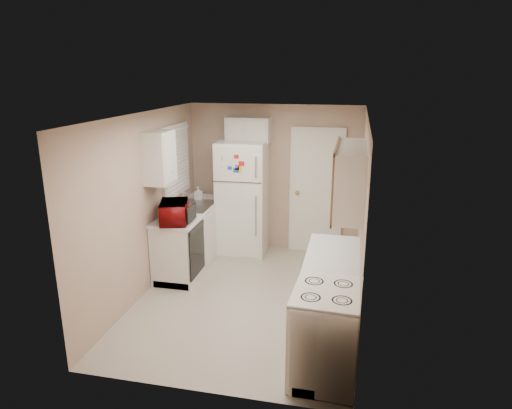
# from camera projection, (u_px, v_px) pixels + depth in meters

# --- Properties ---
(floor) EXTENTS (3.80, 3.80, 0.00)m
(floor) POSITION_uv_depth(u_px,v_px,m) (248.00, 298.00, 6.07)
(floor) COLOR beige
(floor) RESTS_ON ground
(ceiling) EXTENTS (3.80, 3.80, 0.00)m
(ceiling) POSITION_uv_depth(u_px,v_px,m) (247.00, 115.00, 5.39)
(ceiling) COLOR white
(ceiling) RESTS_ON floor
(wall_left) EXTENTS (3.80, 3.80, 0.00)m
(wall_left) POSITION_uv_depth(u_px,v_px,m) (145.00, 205.00, 6.02)
(wall_left) COLOR tan
(wall_left) RESTS_ON floor
(wall_right) EXTENTS (3.80, 3.80, 0.00)m
(wall_right) POSITION_uv_depth(u_px,v_px,m) (361.00, 219.00, 5.44)
(wall_right) COLOR tan
(wall_right) RESTS_ON floor
(wall_back) EXTENTS (2.80, 2.80, 0.00)m
(wall_back) POSITION_uv_depth(u_px,v_px,m) (274.00, 178.00, 7.51)
(wall_back) COLOR tan
(wall_back) RESTS_ON floor
(wall_front) EXTENTS (2.80, 2.80, 0.00)m
(wall_front) POSITION_uv_depth(u_px,v_px,m) (197.00, 275.00, 3.95)
(wall_front) COLOR tan
(wall_front) RESTS_ON floor
(left_counter) EXTENTS (0.60, 1.80, 0.90)m
(left_counter) POSITION_uv_depth(u_px,v_px,m) (192.00, 237.00, 7.01)
(left_counter) COLOR silver
(left_counter) RESTS_ON floor
(dishwasher) EXTENTS (0.03, 0.58, 0.72)m
(dishwasher) POSITION_uv_depth(u_px,v_px,m) (196.00, 250.00, 6.38)
(dishwasher) COLOR black
(dishwasher) RESTS_ON floor
(sink) EXTENTS (0.54, 0.74, 0.16)m
(sink) POSITION_uv_depth(u_px,v_px,m) (194.00, 208.00, 7.04)
(sink) COLOR gray
(sink) RESTS_ON left_counter
(microwave) EXTENTS (0.60, 0.44, 0.35)m
(microwave) POSITION_uv_depth(u_px,v_px,m) (174.00, 212.00, 6.22)
(microwave) COLOR maroon
(microwave) RESTS_ON left_counter
(soap_bottle) EXTENTS (0.12, 0.13, 0.22)m
(soap_bottle) POSITION_uv_depth(u_px,v_px,m) (198.00, 194.00, 7.34)
(soap_bottle) COLOR silver
(soap_bottle) RESTS_ON left_counter
(window_blinds) EXTENTS (0.10, 0.98, 1.08)m
(window_blinds) POSITION_uv_depth(u_px,v_px,m) (176.00, 161.00, 6.88)
(window_blinds) COLOR silver
(window_blinds) RESTS_ON wall_left
(upper_cabinet_left) EXTENTS (0.30, 0.45, 0.70)m
(upper_cabinet_left) POSITION_uv_depth(u_px,v_px,m) (159.00, 158.00, 6.03)
(upper_cabinet_left) COLOR silver
(upper_cabinet_left) RESTS_ON wall_left
(refrigerator) EXTENTS (0.79, 0.77, 1.85)m
(refrigerator) POSITION_uv_depth(u_px,v_px,m) (243.00, 198.00, 7.39)
(refrigerator) COLOR white
(refrigerator) RESTS_ON floor
(cabinet_over_fridge) EXTENTS (0.70, 0.30, 0.40)m
(cabinet_over_fridge) POSITION_uv_depth(u_px,v_px,m) (248.00, 130.00, 7.23)
(cabinet_over_fridge) COLOR silver
(cabinet_over_fridge) RESTS_ON wall_back
(interior_door) EXTENTS (0.86, 0.06, 2.08)m
(interior_door) POSITION_uv_depth(u_px,v_px,m) (316.00, 192.00, 7.38)
(interior_door) COLOR white
(interior_door) RESTS_ON floor
(right_counter) EXTENTS (0.60, 2.00, 0.90)m
(right_counter) POSITION_uv_depth(u_px,v_px,m) (329.00, 305.00, 4.97)
(right_counter) COLOR silver
(right_counter) RESTS_ON floor
(stove) EXTENTS (0.66, 0.80, 0.94)m
(stove) POSITION_uv_depth(u_px,v_px,m) (325.00, 333.00, 4.39)
(stove) COLOR white
(stove) RESTS_ON floor
(upper_cabinet_right) EXTENTS (0.30, 1.20, 0.70)m
(upper_cabinet_right) POSITION_uv_depth(u_px,v_px,m) (351.00, 179.00, 4.84)
(upper_cabinet_right) COLOR silver
(upper_cabinet_right) RESTS_ON wall_right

